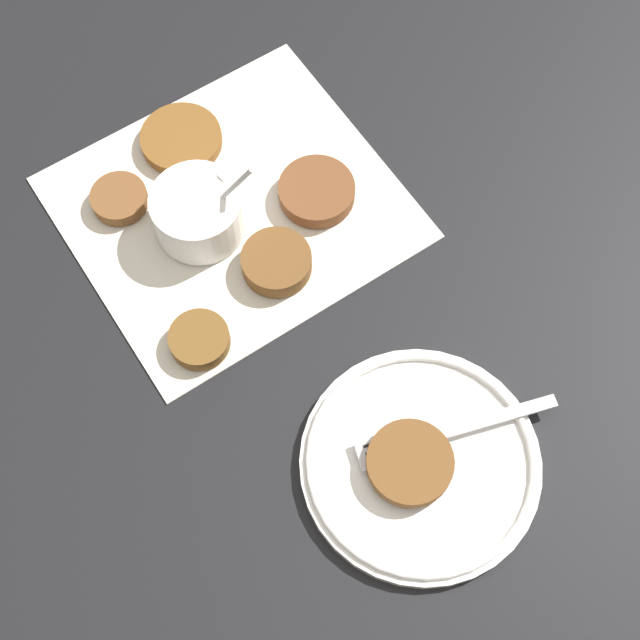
% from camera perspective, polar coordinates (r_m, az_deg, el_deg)
% --- Properties ---
extents(ground_plane, '(4.00, 4.00, 0.00)m').
position_cam_1_polar(ground_plane, '(0.94, -6.95, 7.13)').
color(ground_plane, black).
extents(napkin, '(0.38, 0.36, 0.00)m').
position_cam_1_polar(napkin, '(0.94, -5.63, 7.21)').
color(napkin, silver).
rests_on(napkin, ground_plane).
extents(sauce_bowl, '(0.10, 0.09, 0.10)m').
position_cam_1_polar(sauce_bowl, '(0.91, -7.76, 6.75)').
color(sauce_bowl, white).
rests_on(sauce_bowl, napkin).
extents(fritter_0, '(0.06, 0.06, 0.02)m').
position_cam_1_polar(fritter_0, '(0.95, -12.72, 7.58)').
color(fritter_0, brown).
rests_on(fritter_0, napkin).
extents(fritter_1, '(0.07, 0.07, 0.02)m').
position_cam_1_polar(fritter_1, '(0.89, -2.61, 3.88)').
color(fritter_1, brown).
rests_on(fritter_1, napkin).
extents(fritter_2, '(0.08, 0.08, 0.02)m').
position_cam_1_polar(fritter_2, '(0.93, -0.22, 8.23)').
color(fritter_2, brown).
rests_on(fritter_2, napkin).
extents(fritter_3, '(0.09, 0.09, 0.01)m').
position_cam_1_polar(fritter_3, '(0.98, -8.88, 11.37)').
color(fritter_3, brown).
rests_on(fritter_3, napkin).
extents(fritter_4, '(0.06, 0.06, 0.02)m').
position_cam_1_polar(fritter_4, '(0.86, -7.73, -1.25)').
color(fritter_4, brown).
rests_on(fritter_4, napkin).
extents(serving_plate, '(0.22, 0.22, 0.02)m').
position_cam_1_polar(serving_plate, '(0.83, 6.44, -9.05)').
color(serving_plate, white).
rests_on(serving_plate, ground_plane).
extents(fritter_on_plate, '(0.08, 0.08, 0.01)m').
position_cam_1_polar(fritter_on_plate, '(0.81, 5.77, -9.08)').
color(fritter_on_plate, brown).
rests_on(fritter_on_plate, serving_plate).
extents(fork, '(0.18, 0.11, 0.00)m').
position_cam_1_polar(fork, '(0.82, 7.41, -7.30)').
color(fork, silver).
rests_on(fork, serving_plate).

